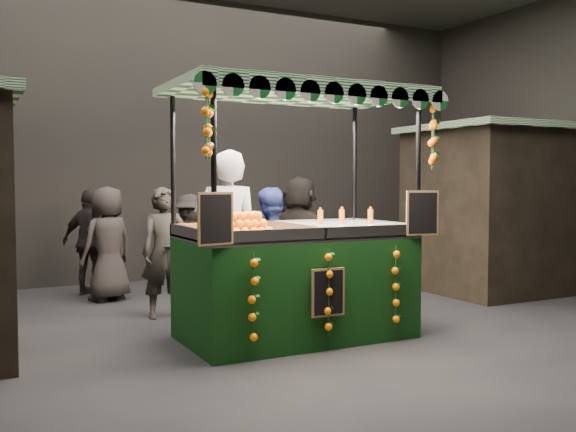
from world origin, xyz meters
TOP-DOWN VIEW (x-y plane):
  - ground at (0.00, 0.00)m, footprint 12.00×12.00m
  - market_hall at (0.00, 0.00)m, footprint 12.10×10.10m
  - neighbour_stall_right at (4.40, 1.50)m, footprint 3.00×2.20m
  - juice_stall at (-0.15, 0.15)m, footprint 2.82×1.66m
  - vendor_grey at (-0.66, 0.95)m, footprint 0.86×0.67m
  - vendor_blue at (0.04, 1.29)m, footprint 0.98×0.89m
  - shopper_0 at (-1.14, 1.85)m, footprint 0.64×0.45m
  - shopper_1 at (1.47, 3.34)m, footprint 1.00×0.95m
  - shopper_2 at (-1.67, 3.97)m, footprint 0.97×0.92m
  - shopper_3 at (-0.24, 3.53)m, footprint 0.97×1.14m
  - shopper_4 at (-1.54, 3.38)m, footprint 0.95×0.81m
  - shopper_5 at (1.36, 2.87)m, footprint 1.18×1.75m

SIDE VIEW (x-z plane):
  - ground at x=0.00m, z-range 0.00..0.00m
  - shopper_3 at x=-0.24m, z-range 0.00..1.53m
  - shopper_2 at x=-1.67m, z-range 0.00..1.62m
  - shopper_1 at x=1.47m, z-range 0.00..1.63m
  - vendor_blue at x=0.04m, z-range 0.00..1.65m
  - shopper_0 at x=-1.14m, z-range 0.00..1.65m
  - shopper_4 at x=-1.54m, z-range 0.00..1.65m
  - juice_stall at x=-0.15m, z-range -0.52..2.22m
  - shopper_5 at x=1.36m, z-range 0.00..1.81m
  - vendor_grey at x=-0.66m, z-range 0.00..2.08m
  - neighbour_stall_right at x=4.40m, z-range 0.01..2.61m
  - market_hall at x=0.00m, z-range 0.86..5.91m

